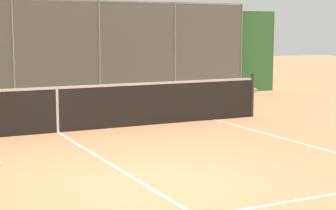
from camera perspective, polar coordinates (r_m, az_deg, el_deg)
ground_plane at (r=7.82m, az=-2.50°, el=-8.09°), size 60.00×60.00×0.00m
fence_backdrop at (r=16.66m, az=-15.94°, el=4.79°), size 18.02×1.37×2.98m
tennis_net at (r=11.80m, az=-11.23°, el=-0.40°), size 9.84×0.09×1.07m
tennis_ball_mid_court at (r=9.23m, az=-16.75°, el=-5.73°), size 0.07×0.07×0.07m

